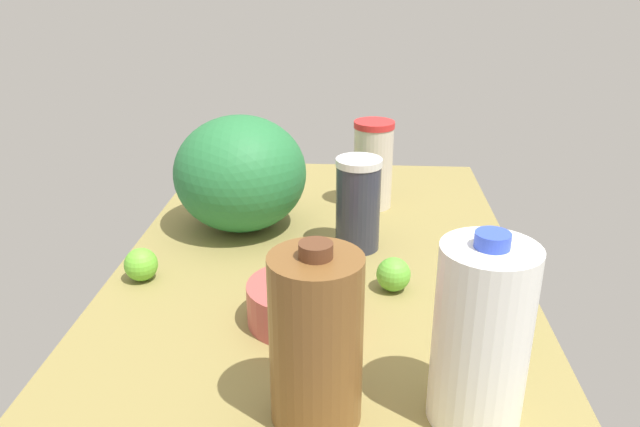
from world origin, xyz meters
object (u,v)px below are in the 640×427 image
at_px(tumbler_cup, 373,164).
at_px(watermelon, 240,173).
at_px(lime_beside_bowl, 141,265).
at_px(shaker_bottle, 358,204).
at_px(lime_near_front, 393,274).
at_px(lime_far_back, 505,324).
at_px(chocolate_milk_jug, 316,340).
at_px(milk_jug, 481,335).
at_px(lemon_by_jug, 223,160).
at_px(mixing_bowl, 298,302).

bearing_deg(tumbler_cup, watermelon, -63.51).
distance_m(watermelon, lime_beside_bowl, 0.30).
relative_size(shaker_bottle, watermelon, 0.67).
relative_size(shaker_bottle, tumbler_cup, 0.92).
xyz_separation_m(lime_near_front, lime_beside_bowl, (-0.01, -0.45, -0.00)).
distance_m(shaker_bottle, lime_far_back, 0.39).
bearing_deg(watermelon, lime_far_back, 50.05).
distance_m(chocolate_milk_jug, milk_jug, 0.20).
bearing_deg(lime_far_back, lemon_by_jug, -141.56).
relative_size(shaker_bottle, lime_beside_bowl, 3.10).
height_order(chocolate_milk_jug, milk_jug, milk_jug).
bearing_deg(lime_near_front, lemon_by_jug, -144.64).
bearing_deg(shaker_bottle, milk_jug, 17.27).
height_order(tumbler_cup, lemon_by_jug, tumbler_cup).
height_order(chocolate_milk_jug, lime_beside_bowl, chocolate_milk_jug).
xyz_separation_m(tumbler_cup, lime_far_back, (0.54, 0.19, -0.07)).
relative_size(watermelon, milk_jug, 1.08).
xyz_separation_m(shaker_bottle, lemon_by_jug, (-0.43, -0.36, -0.05)).
height_order(mixing_bowl, lime_far_back, mixing_bowl).
distance_m(lime_beside_bowl, lemon_by_jug, 0.59).
distance_m(lime_near_front, lime_far_back, 0.22).
bearing_deg(lime_near_front, tumbler_cup, -175.44).
bearing_deg(mixing_bowl, tumbler_cup, 166.17).
relative_size(tumbler_cup, lemon_by_jug, 2.57).
height_order(shaker_bottle, lime_near_front, shaker_bottle).
height_order(lime_near_front, lime_beside_bowl, same).
xyz_separation_m(watermelon, lime_beside_bowl, (0.25, -0.14, -0.09)).
bearing_deg(mixing_bowl, shaker_bottle, 161.72).
bearing_deg(lime_far_back, lime_beside_bowl, -103.75).
height_order(milk_jug, mixing_bowl, milk_jug).
xyz_separation_m(tumbler_cup, mixing_bowl, (0.51, -0.12, -0.07)).
height_order(watermelon, milk_jug, milk_jug).
distance_m(milk_jug, lime_far_back, 0.21).
bearing_deg(shaker_bottle, mixing_bowl, -18.28).
bearing_deg(lime_far_back, chocolate_milk_jug, -55.44).
relative_size(tumbler_cup, lime_beside_bowl, 3.35).
bearing_deg(watermelon, tumbler_cup, 116.49).
relative_size(shaker_bottle, mixing_bowl, 1.13).
bearing_deg(tumbler_cup, lime_beside_bowl, -47.42).
bearing_deg(mixing_bowl, lime_beside_bowl, -111.95).
distance_m(shaker_bottle, lime_near_front, 0.19).
bearing_deg(lime_beside_bowl, tumbler_cup, 132.58).
bearing_deg(lime_near_front, lime_far_back, 49.04).
xyz_separation_m(milk_jug, lime_near_front, (-0.32, -0.09, -0.09)).
distance_m(lime_far_back, lemon_by_jug, 0.95).
bearing_deg(watermelon, shaker_bottle, 70.39).
xyz_separation_m(tumbler_cup, lime_beside_bowl, (0.39, -0.42, -0.07)).
relative_size(milk_jug, lime_far_back, 4.83).
height_order(chocolate_milk_jug, lemon_by_jug, chocolate_milk_jug).
height_order(watermelon, lime_beside_bowl, watermelon).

